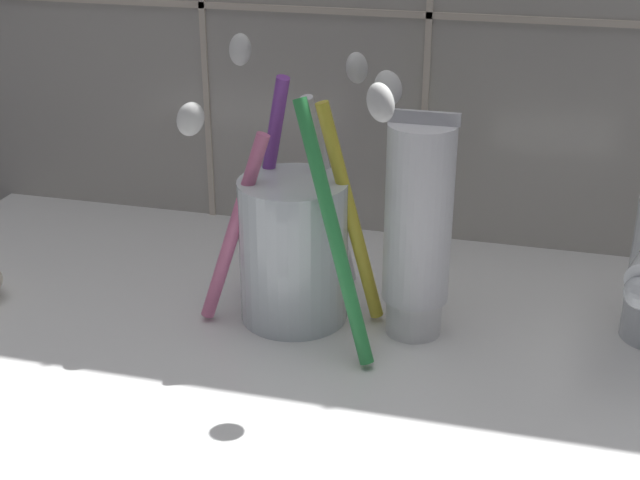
% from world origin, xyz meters
% --- Properties ---
extents(sink_counter, '(0.73, 0.40, 0.02)m').
position_xyz_m(sink_counter, '(0.00, 0.00, 0.01)').
color(sink_counter, white).
rests_on(sink_counter, ground).
extents(toothbrush_cup, '(0.15, 0.14, 0.19)m').
position_xyz_m(toothbrush_cup, '(-0.04, 0.04, 0.08)').
color(toothbrush_cup, silver).
rests_on(toothbrush_cup, sink_counter).
extents(toothpaste_tube, '(0.05, 0.04, 0.15)m').
position_xyz_m(toothpaste_tube, '(0.04, 0.04, 0.10)').
color(toothpaste_tube, white).
rests_on(toothpaste_tube, sink_counter).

